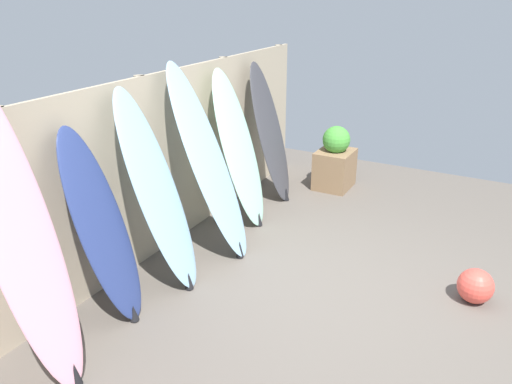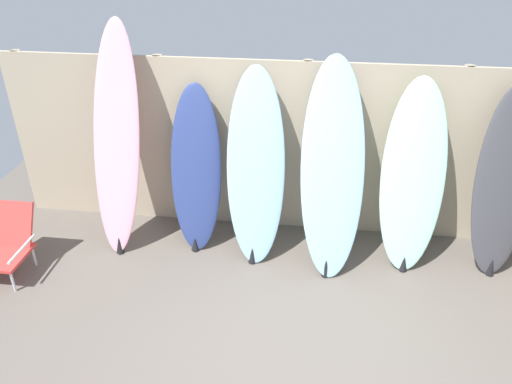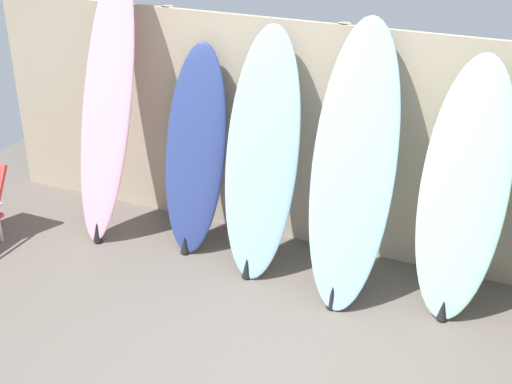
# 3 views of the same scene
# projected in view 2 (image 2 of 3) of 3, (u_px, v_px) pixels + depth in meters

# --- Properties ---
(ground) EXTENTS (7.68, 7.68, 0.00)m
(ground) POSITION_uv_depth(u_px,v_px,m) (286.00, 372.00, 3.73)
(ground) COLOR #5B544C
(fence_back) EXTENTS (6.08, 0.11, 1.80)m
(fence_back) POSITION_uv_depth(u_px,v_px,m) (304.00, 150.00, 5.01)
(fence_back) COLOR tan
(fence_back) RESTS_ON ground
(surfboard_pink_0) EXTENTS (0.52, 0.73, 2.19)m
(surfboard_pink_0) POSITION_uv_depth(u_px,v_px,m) (117.00, 142.00, 4.74)
(surfboard_pink_0) COLOR pink
(surfboard_pink_0) RESTS_ON ground
(surfboard_navy_1) EXTENTS (0.55, 0.61, 1.61)m
(surfboard_navy_1) POSITION_uv_depth(u_px,v_px,m) (196.00, 170.00, 4.86)
(surfboard_navy_1) COLOR navy
(surfboard_navy_1) RESTS_ON ground
(surfboard_skyblue_2) EXTENTS (0.62, 0.73, 1.80)m
(surfboard_skyblue_2) POSITION_uv_depth(u_px,v_px,m) (256.00, 169.00, 4.68)
(surfboard_skyblue_2) COLOR #8CB7D6
(surfboard_skyblue_2) RESTS_ON ground
(surfboard_skyblue_3) EXTENTS (0.65, 0.85, 1.92)m
(surfboard_skyblue_3) POSITION_uv_depth(u_px,v_px,m) (332.00, 171.00, 4.52)
(surfboard_skyblue_3) COLOR #8CB7D6
(surfboard_skyblue_3) RESTS_ON ground
(surfboard_seafoam_4) EXTENTS (0.59, 0.61, 1.76)m
(surfboard_seafoam_4) POSITION_uv_depth(u_px,v_px,m) (413.00, 178.00, 4.56)
(surfboard_seafoam_4) COLOR #9ED6BC
(surfboard_seafoam_4) RESTS_ON ground
(surfboard_charcoal_5) EXTENTS (0.54, 0.59, 1.72)m
(surfboard_charcoal_5) POSITION_uv_depth(u_px,v_px,m) (504.00, 184.00, 4.50)
(surfboard_charcoal_5) COLOR #38383D
(surfboard_charcoal_5) RESTS_ON ground
(beach_chair) EXTENTS (0.50, 0.58, 0.63)m
(beach_chair) POSITION_uv_depth(u_px,v_px,m) (4.00, 241.00, 4.64)
(beach_chair) COLOR silver
(beach_chair) RESTS_ON ground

